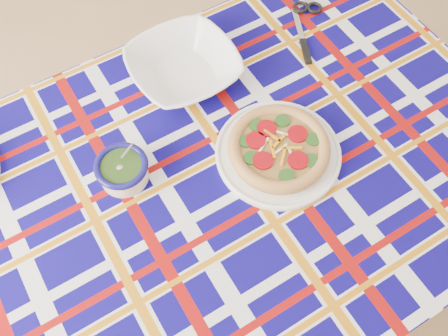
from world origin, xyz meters
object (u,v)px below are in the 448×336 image
dining_table (207,201)px  main_focaccia_plate (279,148)px  pesto_bowl (122,169)px  serving_bowl (184,67)px

dining_table → main_focaccia_plate: main_focaccia_plate is taller
pesto_bowl → dining_table: bearing=-37.0°
dining_table → pesto_bowl: 0.23m
pesto_bowl → serving_bowl: pesto_bowl is taller
main_focaccia_plate → pesto_bowl: size_ratio=2.51×
main_focaccia_plate → pesto_bowl: (-0.35, 0.13, 0.01)m
main_focaccia_plate → pesto_bowl: pesto_bowl is taller
pesto_bowl → serving_bowl: (0.27, 0.21, -0.00)m
dining_table → serving_bowl: (0.11, 0.33, 0.11)m
main_focaccia_plate → serving_bowl: bearing=104.5°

